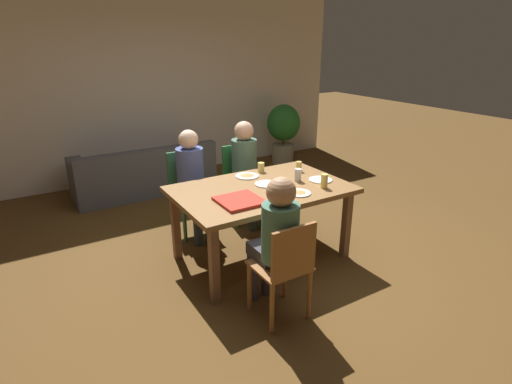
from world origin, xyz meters
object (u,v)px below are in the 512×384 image
plate_0 (320,180)px  drinking_glass_2 (299,166)px  potted_plant (283,129)px  chair_0 (285,266)px  drinking_glass_0 (261,167)px  person_1 (193,176)px  plate_3 (266,184)px  chair_1 (188,189)px  plate_2 (247,176)px  couch (145,175)px  chair_2 (241,178)px  pizza_box_0 (240,201)px  dining_table (261,195)px  drinking_glass_1 (298,175)px  plate_1 (299,193)px  person_0 (276,235)px  person_2 (247,165)px  drinking_glass_3 (324,181)px

plate_0 → drinking_glass_2: bearing=90.9°
plate_0 → potted_plant: potted_plant is taller
chair_0 → drinking_glass_0: bearing=65.2°
plate_0 → drinking_glass_2: 0.37m
person_1 → plate_3: 0.91m
chair_1 → plate_3: 1.08m
plate_2 → couch: (-0.48, 2.14, -0.52)m
chair_2 → drinking_glass_2: 0.89m
pizza_box_0 → plate_0: (1.00, 0.08, -0.01)m
drinking_glass_2 → potted_plant: size_ratio=0.10×
chair_1 → drinking_glass_0: size_ratio=9.20×
dining_table → chair_2: chair_2 is taller
potted_plant → chair_1: bearing=-145.8°
drinking_glass_2 → pizza_box_0: bearing=-155.7°
plate_2 → drinking_glass_1: (0.38, -0.39, 0.05)m
pizza_box_0 → plate_1: (0.58, -0.10, -0.00)m
pizza_box_0 → drinking_glass_0: bearing=45.9°
dining_table → plate_2: size_ratio=6.81×
person_0 → plate_1: (0.58, 0.48, 0.08)m
person_0 → chair_2: bearing=68.8°
plate_3 → person_0: bearing=-118.2°
person_1 → pizza_box_0: 1.06m
person_1 → couch: person_1 is taller
person_2 → drinking_glass_1: (0.09, -0.88, 0.11)m
dining_table → person_1: size_ratio=1.38×
person_0 → chair_2: (0.70, 1.81, -0.19)m
plate_0 → couch: size_ratio=0.12×
plate_0 → drinking_glass_1: (-0.21, 0.11, 0.06)m
couch → potted_plant: 2.63m
chair_1 → drinking_glass_0: chair_1 is taller
person_1 → plate_3: person_1 is taller
dining_table → plate_3: bearing=27.5°
pizza_box_0 → plate_1: size_ratio=1.68×
plate_3 → chair_2: bearing=75.6°
plate_3 → couch: plate_3 is taller
person_1 → couch: 1.73m
person_1 → chair_2: size_ratio=1.33×
person_0 → drinking_glass_1: (0.79, 0.78, 0.13)m
chair_0 → person_2: person_2 is taller
drinking_glass_0 → couch: drinking_glass_0 is taller
drinking_glass_2 → potted_plant: 2.93m
person_1 → couch: bearing=92.2°
person_1 → plate_3: (0.46, -0.79, 0.07)m
pizza_box_0 → couch: pizza_box_0 is taller
drinking_glass_3 → plate_3: bearing=139.8°
person_0 → chair_1: bearing=90.0°
chair_2 → dining_table: bearing=-108.3°
person_0 → chair_0: bearing=-90.0°
plate_1 → plate_2: size_ratio=0.91×
chair_0 → pizza_box_0: bearing=89.6°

